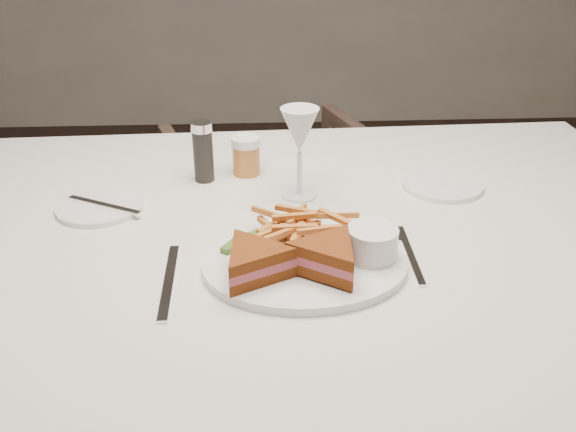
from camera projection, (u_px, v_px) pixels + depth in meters
The scene contains 3 objects.
table at pixel (287, 390), 1.30m from camera, with size 1.50×1.00×0.75m, color silver.
chair_far at pixel (281, 215), 2.08m from camera, with size 0.64×0.60×0.66m, color #4D392F.
table_setting at pixel (295, 221), 1.07m from camera, with size 0.82×0.56×0.18m.
Camera 1 is at (-0.08, -1.19, 1.29)m, focal length 40.00 mm.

